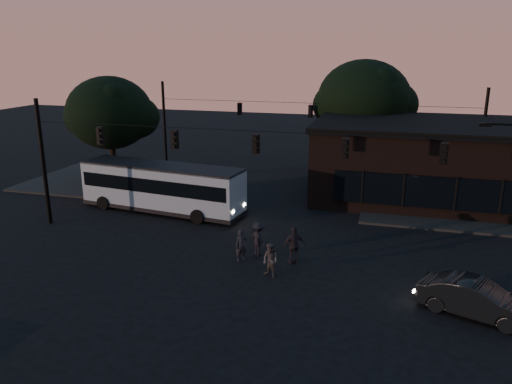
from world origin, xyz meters
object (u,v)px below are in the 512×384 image
(building, at_px, (427,160))
(pedestrian_a, at_px, (241,246))
(bus, at_px, (162,185))
(pedestrian_b, at_px, (270,260))
(pedestrian_d, at_px, (259,239))
(pedestrian_c, at_px, (294,245))
(car, at_px, (476,299))

(building, bearing_deg, pedestrian_a, -122.95)
(bus, relative_size, pedestrian_b, 6.90)
(building, bearing_deg, pedestrian_d, -122.89)
(pedestrian_a, bearing_deg, building, 22.53)
(building, height_order, pedestrian_d, building)
(bus, relative_size, pedestrian_c, 5.83)
(pedestrian_a, height_order, pedestrian_b, same)
(pedestrian_a, distance_m, pedestrian_d, 1.14)
(building, relative_size, pedestrian_d, 8.68)
(pedestrian_a, relative_size, pedestrian_d, 0.92)
(pedestrian_c, bearing_deg, pedestrian_d, -47.20)
(pedestrian_c, bearing_deg, building, -147.60)
(bus, xyz_separation_m, pedestrian_c, (9.89, -5.76, -0.77))
(bus, distance_m, car, 19.85)
(pedestrian_a, xyz_separation_m, pedestrian_c, (2.58, 0.41, 0.15))
(pedestrian_c, bearing_deg, pedestrian_b, 35.19)
(pedestrian_a, bearing_deg, car, -47.92)
(bus, distance_m, pedestrian_d, 9.54)
(pedestrian_c, xyz_separation_m, pedestrian_d, (-1.95, 0.53, -0.08))
(pedestrian_c, relative_size, pedestrian_d, 1.09)
(building, bearing_deg, pedestrian_c, -115.62)
(car, bearing_deg, pedestrian_b, 102.46)
(car, xyz_separation_m, pedestrian_c, (-7.94, 2.92, 0.23))
(pedestrian_a, bearing_deg, bus, 105.31)
(building, height_order, pedestrian_c, building)
(pedestrian_c, distance_m, pedestrian_d, 2.02)
(bus, xyz_separation_m, car, (17.82, -8.68, -1.01))
(building, height_order, bus, building)
(pedestrian_d, bearing_deg, bus, 7.81)
(bus, height_order, pedestrian_b, bus)
(pedestrian_a, bearing_deg, pedestrian_c, -25.45)
(bus, height_order, car, bus)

